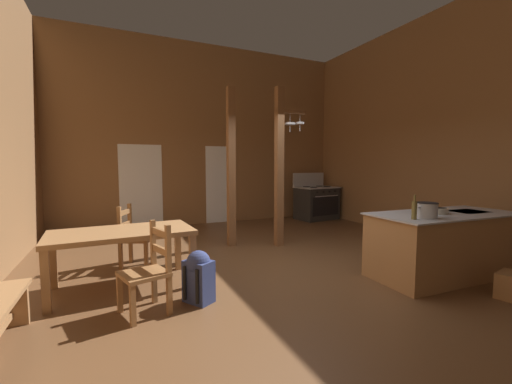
{
  "coord_description": "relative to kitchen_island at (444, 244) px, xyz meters",
  "views": [
    {
      "loc": [
        -2.32,
        -4.01,
        1.57
      ],
      "look_at": [
        -0.01,
        1.09,
        1.08
      ],
      "focal_mm": 22.38,
      "sensor_mm": 36.0,
      "label": 1
    }
  ],
  "objects": [
    {
      "name": "bottle_tall_on_counter",
      "position": [
        -0.84,
        -0.18,
        0.57
      ],
      "size": [
        0.06,
        0.06,
        0.3
      ],
      "color": "brown",
      "rests_on": "kitchen_island"
    },
    {
      "name": "stove_range",
      "position": [
        1.1,
        4.63,
        0.04
      ],
      "size": [
        1.22,
        0.93,
        1.32
      ],
      "color": "#252525",
      "rests_on": "ground_plane"
    },
    {
      "name": "wall_back",
      "position": [
        -1.91,
        5.38,
        1.89
      ],
      "size": [
        8.22,
        0.14,
        4.66
      ],
      "primitive_type": "cube",
      "color": "brown",
      "rests_on": "ground_plane"
    },
    {
      "name": "ladderback_chair_near_window",
      "position": [
        -3.95,
        2.23,
        0.01
      ],
      "size": [
        0.58,
        0.58,
        0.95
      ],
      "color": "olive",
      "rests_on": "ground_plane"
    },
    {
      "name": "ladderback_chair_by_post",
      "position": [
        -3.91,
        0.53,
        0.01
      ],
      "size": [
        0.55,
        0.55,
        0.95
      ],
      "color": "olive",
      "rests_on": "ground_plane"
    },
    {
      "name": "mixing_bowl_on_counter",
      "position": [
        -0.13,
        0.0,
        0.49
      ],
      "size": [
        0.23,
        0.23,
        0.08
      ],
      "color": "#B2A893",
      "rests_on": "kitchen_island"
    },
    {
      "name": "support_post_with_pot_rack",
      "position": [
        -1.3,
        2.43,
        1.15
      ],
      "size": [
        0.63,
        0.2,
        3.01
      ],
      "color": "brown",
      "rests_on": "ground_plane"
    },
    {
      "name": "stockpot_on_counter",
      "position": [
        -0.6,
        -0.17,
        0.54
      ],
      "size": [
        0.33,
        0.26,
        0.2
      ],
      "color": "#A8AAB2",
      "rests_on": "kitchen_island"
    },
    {
      "name": "kitchen_island",
      "position": [
        0.0,
        0.0,
        0.0
      ],
      "size": [
        2.2,
        1.04,
        0.89
      ],
      "color": "#9E7044",
      "rests_on": "ground_plane"
    },
    {
      "name": "ground_plane",
      "position": [
        -1.91,
        1.09,
        -0.49
      ],
      "size": [
        8.22,
        9.23,
        0.1
      ],
      "primitive_type": "cube",
      "color": "brown"
    },
    {
      "name": "backpack",
      "position": [
        -3.37,
        0.57,
        -0.13
      ],
      "size": [
        0.38,
        0.39,
        0.6
      ],
      "color": "navy",
      "rests_on": "ground_plane"
    },
    {
      "name": "glazed_panel_back_right",
      "position": [
        -1.54,
        5.3,
        0.58
      ],
      "size": [
        0.84,
        0.01,
        2.05
      ],
      "primitive_type": "cube",
      "color": "white",
      "rests_on": "ground_plane"
    },
    {
      "name": "support_post_center",
      "position": [
        -2.15,
        2.82,
        1.06
      ],
      "size": [
        0.14,
        0.14,
        3.01
      ],
      "color": "brown",
      "rests_on": "ground_plane"
    },
    {
      "name": "dining_table",
      "position": [
        -4.14,
        1.38,
        0.21
      ],
      "size": [
        1.75,
        0.99,
        0.74
      ],
      "color": "#9E7044",
      "rests_on": "ground_plane"
    },
    {
      "name": "wall_right",
      "position": [
        1.87,
        1.09,
        1.89
      ],
      "size": [
        0.14,
        9.23,
        4.66
      ],
      "primitive_type": "cube",
      "color": "brown",
      "rests_on": "ground_plane"
    },
    {
      "name": "glazed_door_back_left",
      "position": [
        -3.58,
        5.3,
        0.58
      ],
      "size": [
        1.0,
        0.01,
        2.05
      ],
      "primitive_type": "cube",
      "color": "white",
      "rests_on": "ground_plane"
    }
  ]
}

